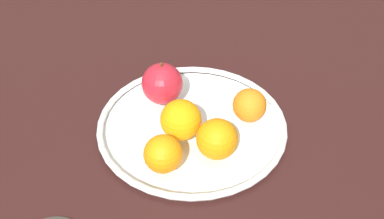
% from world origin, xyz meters
% --- Properties ---
extents(ground_plane, '(1.35, 1.35, 0.04)m').
position_xyz_m(ground_plane, '(0.00, 0.00, -0.02)').
color(ground_plane, black).
extents(fruit_bowl, '(0.36, 0.36, 0.02)m').
position_xyz_m(fruit_bowl, '(0.00, 0.00, 0.01)').
color(fruit_bowl, white).
rests_on(fruit_bowl, ground_plane).
extents(apple, '(0.08, 0.08, 0.09)m').
position_xyz_m(apple, '(-0.05, 0.07, 0.06)').
color(apple, red).
rests_on(apple, fruit_bowl).
extents(orange_center, '(0.06, 0.06, 0.06)m').
position_xyz_m(orange_center, '(0.11, -0.01, 0.05)').
color(orange_center, orange).
rests_on(orange_center, fruit_bowl).
extents(orange_front_left, '(0.07, 0.07, 0.07)m').
position_xyz_m(orange_front_left, '(-0.03, -0.03, 0.06)').
color(orange_front_left, orange).
rests_on(orange_front_left, fruit_bowl).
extents(orange_back_right, '(0.07, 0.07, 0.07)m').
position_xyz_m(orange_back_right, '(0.03, -0.09, 0.05)').
color(orange_back_right, orange).
rests_on(orange_back_right, fruit_bowl).
extents(orange_front_right, '(0.07, 0.07, 0.07)m').
position_xyz_m(orange_front_right, '(-0.07, -0.10, 0.05)').
color(orange_front_right, orange).
rests_on(orange_front_right, fruit_bowl).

